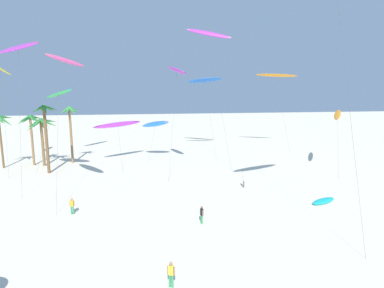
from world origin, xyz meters
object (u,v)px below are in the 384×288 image
(palm_tree_3, at_px, (70,117))
(person_foreground_walker, at_px, (202,214))
(flying_kite_8, at_px, (58,94))
(flying_kite_2, at_px, (0,69))
(flying_kite_9, at_px, (276,75))
(palm_tree_2, at_px, (42,127))
(flying_kite_4, at_px, (156,124))
(flying_kite_11, at_px, (118,124))
(person_mid_field, at_px, (72,205))
(palm_tree_4, at_px, (45,119))
(flying_kite_10, at_px, (177,70))
(flying_kite_0, at_px, (18,48))
(grounded_kite_1, at_px, (323,201))
(flying_kite_3, at_px, (337,115))
(flying_kite_7, at_px, (66,61))
(palm_tree_0, at_px, (30,123))
(person_near_right, at_px, (244,180))
(flying_kite_5, at_px, (205,80))
(flying_kite_6, at_px, (209,34))
(person_far_watcher, at_px, (171,274))

(palm_tree_3, bearing_deg, person_foreground_walker, -58.15)
(palm_tree_3, distance_m, flying_kite_8, 16.27)
(flying_kite_2, xyz_separation_m, flying_kite_9, (47.82, 8.52, -0.17))
(flying_kite_2, bearing_deg, palm_tree_2, -6.49)
(flying_kite_8, bearing_deg, flying_kite_4, 55.32)
(flying_kite_11, bearing_deg, person_mid_field, -97.19)
(palm_tree_4, bearing_deg, flying_kite_10, -3.89)
(palm_tree_3, xyz_separation_m, flying_kite_0, (-1.80, -14.43, 8.87))
(grounded_kite_1, bearing_deg, flying_kite_8, 164.17)
(grounded_kite_1, bearing_deg, palm_tree_4, 152.07)
(flying_kite_3, height_order, flying_kite_7, flying_kite_7)
(palm_tree_0, distance_m, flying_kite_10, 24.74)
(flying_kite_0, relative_size, person_near_right, 10.47)
(person_mid_field, bearing_deg, flying_kite_2, 122.67)
(palm_tree_0, bearing_deg, person_mid_field, -64.47)
(flying_kite_0, xyz_separation_m, person_mid_field, (6.48, -8.30, -15.63))
(palm_tree_2, xyz_separation_m, person_near_right, (27.74, -15.74, -5.33))
(person_foreground_walker, distance_m, person_near_right, 11.85)
(flying_kite_4, distance_m, flying_kite_5, 13.16)
(palm_tree_4, distance_m, flying_kite_6, 29.55)
(flying_kite_5, height_order, person_foreground_walker, flying_kite_5)
(palm_tree_4, height_order, flying_kite_11, palm_tree_4)
(flying_kite_7, distance_m, person_near_right, 35.15)
(palm_tree_3, xyz_separation_m, person_foreground_walker, (16.68, -26.84, -6.76))
(flying_kite_11, relative_size, person_near_right, 6.69)
(palm_tree_0, bearing_deg, person_far_watcher, -61.43)
(flying_kite_11, height_order, grounded_kite_1, flying_kite_11)
(person_foreground_walker, relative_size, person_near_right, 1.00)
(flying_kite_6, bearing_deg, flying_kite_10, -126.30)
(palm_tree_4, distance_m, flying_kite_9, 43.42)
(person_foreground_walker, bearing_deg, flying_kite_3, 34.96)
(palm_tree_3, bearing_deg, person_far_watcher, -69.75)
(flying_kite_4, relative_size, flying_kite_9, 0.45)
(person_far_watcher, bearing_deg, flying_kite_5, 75.82)
(palm_tree_3, height_order, flying_kite_11, palm_tree_3)
(flying_kite_2, relative_size, person_foreground_walker, 9.68)
(palm_tree_4, height_order, flying_kite_3, palm_tree_4)
(person_foreground_walker, height_order, person_mid_field, person_mid_field)
(person_far_watcher, bearing_deg, flying_kite_4, 88.79)
(flying_kite_5, relative_size, flying_kite_10, 0.92)
(person_mid_field, bearing_deg, flying_kite_6, 52.28)
(person_foreground_walker, bearing_deg, palm_tree_4, 132.31)
(flying_kite_4, distance_m, flying_kite_8, 20.85)
(flying_kite_6, xyz_separation_m, person_foreground_walker, (-6.51, -28.04, -20.50))
(person_foreground_walker, distance_m, person_mid_field, 12.68)
(person_foreground_walker, bearing_deg, palm_tree_0, 130.82)
(palm_tree_0, height_order, flying_kite_8, flying_kite_8)
(flying_kite_7, relative_size, person_near_right, 10.74)
(palm_tree_2, relative_size, person_foreground_walker, 4.60)
(person_mid_field, xyz_separation_m, person_far_watcher, (8.42, -12.78, 0.01))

